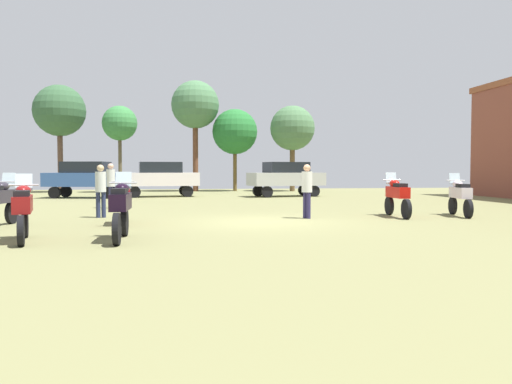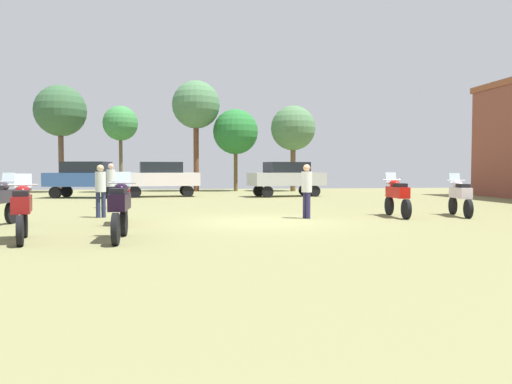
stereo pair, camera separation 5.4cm
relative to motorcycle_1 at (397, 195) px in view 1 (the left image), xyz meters
name	(u,v)px [view 1 (the left image)]	position (x,y,z in m)	size (l,w,h in m)	color
ground_plane	(263,222)	(-4.64, -1.02, -0.73)	(44.00, 52.00, 0.02)	olive
motorcycle_1	(397,195)	(0.00, 0.00, 0.00)	(0.62, 2.21, 1.47)	black
motorcycle_4	(23,208)	(-10.45, -4.35, 0.00)	(0.74, 2.08, 1.47)	black
motorcycle_5	(460,195)	(2.19, -0.06, -0.02)	(0.70, 2.08, 1.45)	black
motorcycle_7	(124,199)	(-8.69, -1.15, 0.01)	(0.62, 2.17, 1.49)	black
motorcycle_9	(121,207)	(-8.36, -4.45, 0.02)	(0.62, 2.19, 1.51)	black
car_1	(286,176)	(-1.14, 12.95, 0.45)	(4.58, 2.65, 2.00)	black
car_2	(86,177)	(-12.38, 13.06, 0.45)	(4.57, 2.60, 2.00)	black
car_3	(160,176)	(-8.36, 13.71, 0.45)	(4.49, 2.31, 2.00)	black
person_1	(307,187)	(-3.10, -0.13, 0.29)	(0.45, 0.45, 1.73)	#29244E
person_2	(101,187)	(-9.68, 1.07, 0.28)	(0.41, 0.41, 1.72)	#232B4B
person_3	(111,182)	(-9.94, 5.17, 0.34)	(0.38, 0.38, 1.81)	#242543
tree_1	(60,111)	(-15.41, 20.25, 4.81)	(3.49, 3.49, 7.33)	brown
tree_2	(120,124)	(-11.37, 19.78, 3.97)	(2.38, 2.38, 5.93)	brown
tree_3	(195,106)	(-6.21, 20.77, 5.43)	(3.41, 3.41, 7.93)	brown
tree_4	(292,129)	(0.76, 20.07, 3.81)	(3.23, 3.23, 6.18)	brown
tree_5	(235,132)	(-3.35, 20.87, 3.58)	(3.28, 3.28, 5.96)	brown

